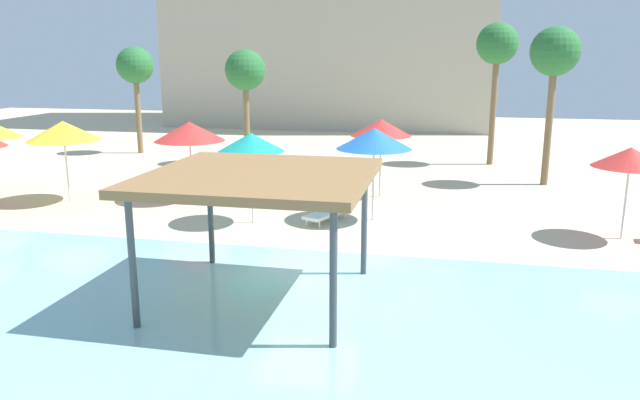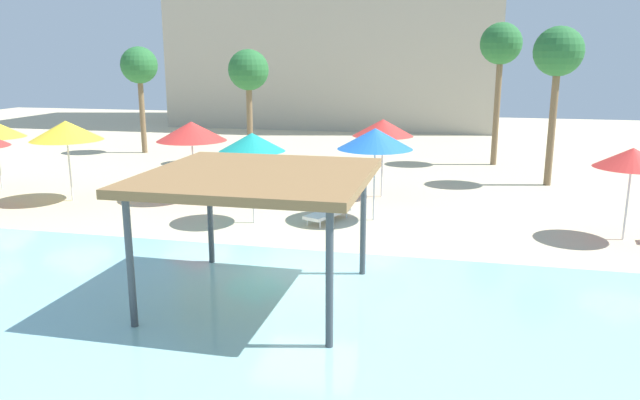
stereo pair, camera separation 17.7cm
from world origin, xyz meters
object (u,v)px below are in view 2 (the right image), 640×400
lounge_chair_2 (330,210)px  palm_tree_0 (501,47)px  beach_umbrella_blue_7 (375,139)px  palm_tree_2 (139,67)px  beach_umbrella_red_2 (383,128)px  beach_umbrella_teal_6 (252,142)px  beach_umbrella_red_0 (191,131)px  palm_tree_1 (558,55)px  shade_pavilion (258,180)px  beach_umbrella_red_1 (632,158)px  palm_tree_3 (248,72)px  beach_umbrella_yellow_3 (66,131)px

lounge_chair_2 → palm_tree_0: (5.52, 11.66, 5.11)m
beach_umbrella_blue_7 → palm_tree_2: size_ratio=0.53×
beach_umbrella_red_2 → beach_umbrella_teal_6: bearing=-127.4°
beach_umbrella_red_0 → beach_umbrella_blue_7: 6.86m
lounge_chair_2 → palm_tree_1: 11.38m
shade_pavilion → beach_umbrella_red_1: shade_pavilion is taller
palm_tree_1 → palm_tree_2: bearing=168.4°
palm_tree_1 → palm_tree_3: 13.49m
beach_umbrella_blue_7 → palm_tree_1: (6.08, 6.87, 2.50)m
palm_tree_0 → palm_tree_1: palm_tree_0 is taller
palm_tree_0 → beach_umbrella_yellow_3: bearing=-143.7°
beach_umbrella_red_0 → palm_tree_2: size_ratio=0.51×
beach_umbrella_teal_6 → palm_tree_2: (-10.28, 12.11, 1.96)m
beach_umbrella_red_1 → lounge_chair_2: size_ratio=1.32×
palm_tree_2 → beach_umbrella_red_2: bearing=-29.1°
beach_umbrella_red_0 → beach_umbrella_teal_6: beach_umbrella_red_0 is taller
beach_umbrella_teal_6 → palm_tree_0: (7.79, 12.44, 2.92)m
beach_umbrella_red_2 → palm_tree_1: bearing=29.5°
palm_tree_1 → palm_tree_3: bearing=170.7°
beach_umbrella_red_1 → palm_tree_0: size_ratio=0.40×
beach_umbrella_teal_6 → palm_tree_0: bearing=58.0°
beach_umbrella_red_2 → beach_umbrella_yellow_3: size_ratio=0.99×
beach_umbrella_red_1 → lounge_chair_2: beach_umbrella_red_1 is taller
beach_umbrella_teal_6 → palm_tree_3: (-3.63, 10.18, 1.80)m
lounge_chair_2 → palm_tree_3: 11.79m
beach_umbrella_red_0 → lounge_chair_2: bearing=-18.1°
palm_tree_3 → beach_umbrella_red_0: bearing=-86.3°
shade_pavilion → beach_umbrella_blue_7: bearing=78.0°
palm_tree_2 → beach_umbrella_blue_7: bearing=-38.4°
shade_pavilion → palm_tree_1: (7.55, 13.78, 2.48)m
beach_umbrella_red_1 → beach_umbrella_teal_6: beach_umbrella_teal_6 is taller
beach_umbrella_yellow_3 → palm_tree_1: bearing=21.4°
beach_umbrella_yellow_3 → palm_tree_1: palm_tree_1 is taller
beach_umbrella_teal_6 → lounge_chair_2: 3.25m
lounge_chair_2 → palm_tree_0: bearing=177.8°
beach_umbrella_teal_6 → lounge_chair_2: beach_umbrella_teal_6 is taller
beach_umbrella_red_0 → beach_umbrella_teal_6: bearing=-39.1°
shade_pavilion → palm_tree_1: bearing=61.3°
shade_pavilion → beach_umbrella_red_1: 10.75m
beach_umbrella_yellow_3 → beach_umbrella_teal_6: (7.31, -1.37, 0.00)m
beach_umbrella_teal_6 → beach_umbrella_blue_7: beach_umbrella_blue_7 is taller
beach_umbrella_red_0 → palm_tree_2: palm_tree_2 is taller
beach_umbrella_red_2 → palm_tree_1: size_ratio=0.46×
beach_umbrella_teal_6 → beach_umbrella_blue_7: 3.76m
shade_pavilion → beach_umbrella_red_0: beach_umbrella_red_0 is taller
lounge_chair_2 → palm_tree_2: 17.42m
lounge_chair_2 → palm_tree_3: (-5.90, 9.40, 3.99)m
beach_umbrella_teal_6 → palm_tree_1: size_ratio=0.45×
shade_pavilion → palm_tree_1: palm_tree_1 is taller
beach_umbrella_red_1 → beach_umbrella_red_2: size_ratio=0.92×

